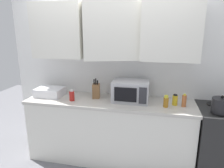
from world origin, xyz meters
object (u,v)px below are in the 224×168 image
object	(u,v)px
knife_block	(96,91)
bottle_red_sauce	(72,96)
bottle_yellow_mustard	(175,100)
microwave	(131,91)
bottle_spice_jar	(184,101)
bottle_amber_vinegar	(166,102)
kettle	(221,105)
dish_rack	(50,92)

from	to	relation	value
knife_block	bottle_red_sauce	xyz separation A→B (m)	(-0.29, -0.19, -0.03)
knife_block	bottle_yellow_mustard	distance (m)	1.07
microwave	bottle_yellow_mustard	bearing A→B (deg)	-4.52
bottle_spice_jar	bottle_amber_vinegar	xyz separation A→B (m)	(-0.22, -0.07, -0.01)
kettle	bottle_spice_jar	xyz separation A→B (m)	(-0.39, 0.13, -0.02)
kettle	bottle_spice_jar	world-z (taller)	kettle
microwave	bottle_spice_jar	world-z (taller)	microwave
microwave	bottle_amber_vinegar	world-z (taller)	microwave
knife_block	bottle_spice_jar	distance (m)	1.18
dish_rack	kettle	bearing A→B (deg)	-4.06
bottle_spice_jar	bottle_yellow_mustard	world-z (taller)	bottle_spice_jar
microwave	knife_block	size ratio (longest dim) A/B	1.69
knife_block	bottle_amber_vinegar	world-z (taller)	knife_block
bottle_spice_jar	bottle_amber_vinegar	distance (m)	0.23
microwave	bottle_red_sauce	distance (m)	0.81
microwave	bottle_spice_jar	xyz separation A→B (m)	(0.68, -0.08, -0.06)
knife_block	bottle_spice_jar	bearing A→B (deg)	-4.57
bottle_yellow_mustard	bottle_red_sauce	distance (m)	1.37
bottle_yellow_mustard	bottle_amber_vinegar	size ratio (longest dim) A/B	0.94
bottle_yellow_mustard	bottle_spice_jar	bearing A→B (deg)	-16.44
dish_rack	bottle_red_sauce	world-z (taller)	bottle_red_sauce
knife_block	microwave	bearing A→B (deg)	-1.96
bottle_spice_jar	dish_rack	bearing A→B (deg)	179.11
bottle_red_sauce	bottle_yellow_mustard	bearing A→B (deg)	5.17
kettle	dish_rack	world-z (taller)	kettle
bottle_red_sauce	bottle_spice_jar	bearing A→B (deg)	3.56
kettle	bottle_red_sauce	xyz separation A→B (m)	(-1.86, 0.04, -0.03)
microwave	bottle_yellow_mustard	size ratio (longest dim) A/B	3.34
dish_rack	bottle_yellow_mustard	world-z (taller)	bottle_yellow_mustard
bottle_spice_jar	bottle_yellow_mustard	xyz separation A→B (m)	(-0.11, 0.03, -0.01)
dish_rack	bottle_spice_jar	size ratio (longest dim) A/B	2.28
bottle_spice_jar	bottle_red_sauce	distance (m)	1.47
bottle_amber_vinegar	microwave	bearing A→B (deg)	162.78
bottle_yellow_mustard	bottle_amber_vinegar	distance (m)	0.15
microwave	dish_rack	world-z (taller)	microwave
bottle_spice_jar	bottle_yellow_mustard	distance (m)	0.11
microwave	kettle	bearing A→B (deg)	-10.97
kettle	bottle_amber_vinegar	size ratio (longest dim) A/B	1.39
bottle_red_sauce	bottle_amber_vinegar	world-z (taller)	bottle_amber_vinegar
dish_rack	bottle_red_sauce	xyz separation A→B (m)	(0.39, -0.12, 0.01)
knife_block	bottle_red_sauce	size ratio (longest dim) A/B	1.88
kettle	bottle_amber_vinegar	xyz separation A→B (m)	(-0.62, 0.07, -0.03)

